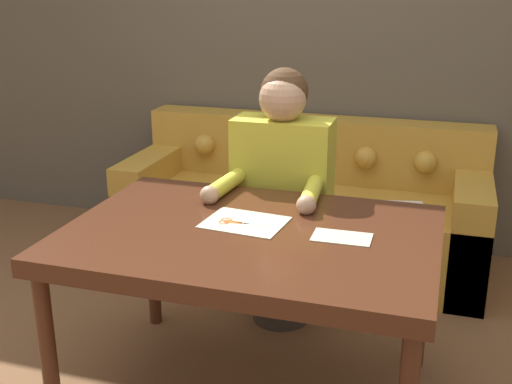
# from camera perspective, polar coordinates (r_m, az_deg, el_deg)

# --- Properties ---
(wall_back) EXTENTS (8.00, 0.06, 2.60)m
(wall_back) POSITION_cam_1_polar(r_m,az_deg,el_deg) (4.01, 5.73, 13.83)
(wall_back) COLOR brown
(wall_back) RESTS_ON ground_plane
(dining_table) EXTENTS (1.38, 0.97, 0.73)m
(dining_table) POSITION_cam_1_polar(r_m,az_deg,el_deg) (2.43, -0.49, -4.88)
(dining_table) COLOR #472314
(dining_table) RESTS_ON ground_plane
(couch) EXTENTS (2.08, 0.82, 0.82)m
(couch) POSITION_cam_1_polar(r_m,az_deg,el_deg) (3.83, 4.25, -1.74)
(couch) COLOR #B7842D
(couch) RESTS_ON ground_plane
(person) EXTENTS (0.49, 0.59, 1.25)m
(person) POSITION_cam_1_polar(r_m,az_deg,el_deg) (3.01, 2.30, -0.46)
(person) COLOR #33281E
(person) RESTS_ON ground_plane
(pattern_paper_main) EXTENTS (0.33, 0.27, 0.00)m
(pattern_paper_main) POSITION_cam_1_polar(r_m,az_deg,el_deg) (2.47, -1.00, -2.71)
(pattern_paper_main) COLOR beige
(pattern_paper_main) RESTS_ON dining_table
(pattern_paper_offcut) EXTENTS (0.22, 0.13, 0.00)m
(pattern_paper_offcut) POSITION_cam_1_polar(r_m,az_deg,el_deg) (2.35, 7.64, -4.01)
(pattern_paper_offcut) COLOR beige
(pattern_paper_offcut) RESTS_ON dining_table
(scissors) EXTENTS (0.21, 0.07, 0.01)m
(scissors) POSITION_cam_1_polar(r_m,az_deg,el_deg) (2.46, -1.82, -2.75)
(scissors) COLOR silver
(scissors) RESTS_ON dining_table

